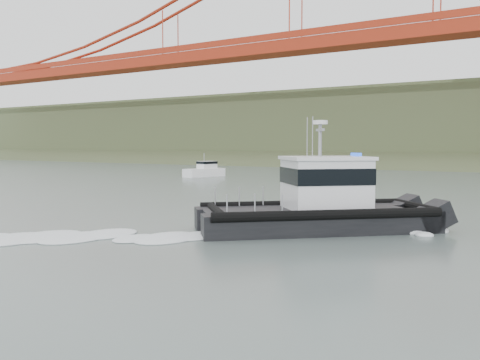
% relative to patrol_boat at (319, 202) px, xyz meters
% --- Properties ---
extents(ground, '(400.00, 400.00, 0.00)m').
position_rel_patrol_boat_xyz_m(ground, '(-5.20, -9.21, -1.36)').
color(ground, '#4B5956').
rests_on(ground, ground).
extents(patrol_boat, '(10.87, 10.65, 5.42)m').
position_rel_patrol_boat_xyz_m(patrol_boat, '(0.00, 0.00, 0.00)').
color(patrol_boat, black).
rests_on(patrol_boat, ground).
extents(motorboat, '(3.01, 5.94, 3.12)m').
position_rel_patrol_boat_xyz_m(motorboat, '(-30.39, 31.49, -0.58)').
color(motorboat, white).
rests_on(motorboat, ground).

